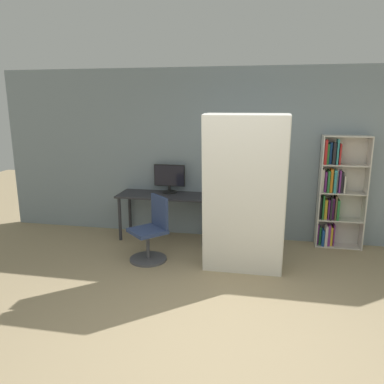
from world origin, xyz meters
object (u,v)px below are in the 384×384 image
Objects in this scene: bookshelf at (336,194)px; mattress_near at (244,197)px; monitor at (169,178)px; office_chair at (151,235)px; mattress_far at (245,193)px.

bookshelf is 0.83× the size of mattress_near.
monitor is at bearing 136.29° from mattress_near.
mattress_far is at bearing 2.15° from office_chair.
monitor is 2.59m from bookshelf.
mattress_near is (1.28, -1.22, 0.04)m from monitor.
bookshelf is (2.58, 0.03, -0.15)m from monitor.
office_chair is 0.44× the size of mattress_far.
mattress_far reaches higher than bookshelf.
mattress_near is at bearing -9.00° from office_chair.
mattress_far is (0.00, 0.25, -0.00)m from mattress_near.
mattress_near is (1.28, -0.20, 0.66)m from office_chair.
monitor is 0.56× the size of office_chair.
monitor is 0.30× the size of bookshelf.
office_chair is 0.44× the size of mattress_near.
office_chair is at bearing -90.52° from monitor.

